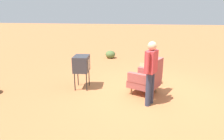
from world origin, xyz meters
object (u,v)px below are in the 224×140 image
side_table (148,68)px  bottle_wine_green (151,61)px  armchair (148,78)px  person_standing (151,70)px  tv_on_stand (82,64)px  soda_can_red (155,65)px  soda_can_blue (151,62)px  flower_vase (148,60)px

side_table → bottle_wine_green: bottle_wine_green is taller
armchair → person_standing: 0.80m
armchair → tv_on_stand: armchair is taller
person_standing → soda_can_red: bearing=172.3°
side_table → tv_on_stand: 2.20m
soda_can_blue → flower_vase: bearing=-34.9°
tv_on_stand → soda_can_blue: (-1.04, 2.11, -0.11)m
person_standing → soda_can_blue: bearing=177.9°
side_table → bottle_wine_green: 0.27m
armchair → side_table: 1.01m
armchair → person_standing: size_ratio=0.65×
side_table → flower_vase: (-0.06, -0.03, 0.24)m
side_table → soda_can_red: (0.20, 0.21, 0.15)m
soda_can_blue → flower_vase: (0.16, -0.11, 0.09)m
person_standing → bottle_wine_green: 1.62m
side_table → tv_on_stand: bearing=-68.1°
side_table → flower_vase: size_ratio=2.31×
tv_on_stand → bottle_wine_green: 2.23m
armchair → soda_can_red: armchair is taller
tv_on_stand → person_standing: size_ratio=0.63×
side_table → soda_can_red: 0.33m
tv_on_stand → soda_can_blue: bearing=116.2°
tv_on_stand → soda_can_red: 2.33m
armchair → tv_on_stand: 2.02m
armchair → side_table: size_ratio=1.73×
person_standing → soda_can_blue: person_standing is taller
tv_on_stand → soda_can_red: size_ratio=8.44×
tv_on_stand → soda_can_blue: 2.36m
soda_can_red → bottle_wine_green: bearing=-130.0°
soda_can_red → soda_can_blue: 0.44m
armchair → flower_vase: armchair is taller
tv_on_stand → bottle_wine_green: tv_on_stand is taller
bottle_wine_green → flower_vase: (-0.14, -0.10, -0.01)m
soda_can_red → soda_can_blue: (-0.42, -0.13, 0.00)m
soda_can_red → flower_vase: 0.37m
tv_on_stand → side_table: bearing=111.9°
bottle_wine_green → soda_can_blue: size_ratio=2.62×
soda_can_red → person_standing: bearing=-7.7°
armchair → flower_vase: size_ratio=4.00×
armchair → bottle_wine_green: 0.98m
person_standing → flower_vase: 1.75m
person_standing → bottle_wine_green: (-1.61, 0.06, -0.17)m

